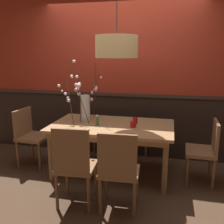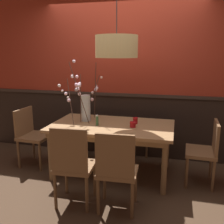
{
  "view_description": "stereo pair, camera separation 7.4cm",
  "coord_description": "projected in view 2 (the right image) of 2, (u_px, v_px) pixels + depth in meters",
  "views": [
    {
      "loc": [
        0.78,
        -3.37,
        1.72
      ],
      "look_at": [
        0.0,
        0.0,
        0.92
      ],
      "focal_mm": 40.9,
      "sensor_mm": 36.0,
      "label": 1
    },
    {
      "loc": [
        0.85,
        -3.35,
        1.72
      ],
      "look_at": [
        0.0,
        0.0,
        0.92
      ],
      "focal_mm": 40.9,
      "sensor_mm": 36.0,
      "label": 2
    }
  ],
  "objects": [
    {
      "name": "chair_far_side_right",
      "position": [
        138.0,
        123.0,
        4.45
      ],
      "size": [
        0.43,
        0.43,
        0.96
      ],
      "color": "brown",
      "rests_on": "ground"
    },
    {
      "name": "chair_far_side_left",
      "position": [
        108.0,
        122.0,
        4.57
      ],
      "size": [
        0.42,
        0.41,
        0.91
      ],
      "color": "brown",
      "rests_on": "ground"
    },
    {
      "name": "chair_head_west_end",
      "position": [
        31.0,
        133.0,
        3.94
      ],
      "size": [
        0.46,
        0.48,
        0.89
      ],
      "color": "brown",
      "rests_on": "ground"
    },
    {
      "name": "candle_holder_nearer_edge",
      "position": [
        135.0,
        121.0,
        3.62
      ],
      "size": [
        0.07,
        0.07,
        0.09
      ],
      "color": "#9E0F14",
      "rests_on": "dining_table"
    },
    {
      "name": "candle_holder_nearer_center",
      "position": [
        133.0,
        125.0,
        3.45
      ],
      "size": [
        0.08,
        0.08,
        0.08
      ],
      "color": "#9E0F14",
      "rests_on": "dining_table"
    },
    {
      "name": "chair_head_east_end",
      "position": [
        206.0,
        149.0,
        3.34
      ],
      "size": [
        0.4,
        0.47,
        0.87
      ],
      "color": "brown",
      "rests_on": "ground"
    },
    {
      "name": "dining_table",
      "position": [
        112.0,
        130.0,
        3.61
      ],
      "size": [
        1.7,
        0.99,
        0.74
      ],
      "color": "#997047",
      "rests_on": "ground"
    },
    {
      "name": "chair_near_side_right",
      "position": [
        116.0,
        168.0,
        2.72
      ],
      "size": [
        0.45,
        0.4,
        0.93
      ],
      "color": "brown",
      "rests_on": "ground"
    },
    {
      "name": "ground_plane",
      "position": [
        112.0,
        173.0,
        3.76
      ],
      "size": [
        24.0,
        24.0,
        0.0
      ],
      "primitive_type": "plane",
      "color": "#422D1E"
    },
    {
      "name": "back_wall",
      "position": [
        124.0,
        74.0,
        4.19
      ],
      "size": [
        5.06,
        0.14,
        2.77
      ],
      "color": "black",
      "rests_on": "ground"
    },
    {
      "name": "chair_near_side_left",
      "position": [
        73.0,
        163.0,
        2.83
      ],
      "size": [
        0.45,
        0.43,
        0.96
      ],
      "color": "brown",
      "rests_on": "ground"
    },
    {
      "name": "vase_with_blossoms",
      "position": [
        85.0,
        105.0,
        3.74
      ],
      "size": [
        0.56,
        0.58,
        0.9
      ],
      "color": "silver",
      "rests_on": "dining_table"
    },
    {
      "name": "pendant_lamp",
      "position": [
        117.0,
        47.0,
        3.31
      ],
      "size": [
        0.55,
        0.55,
        1.11
      ],
      "color": "tan"
    },
    {
      "name": "condiment_bottle",
      "position": [
        97.0,
        120.0,
        3.54
      ],
      "size": [
        0.04,
        0.04,
        0.15
      ],
      "color": "#2D5633",
      "rests_on": "dining_table"
    }
  ]
}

